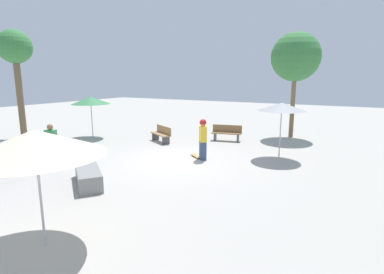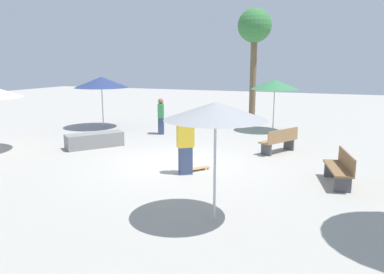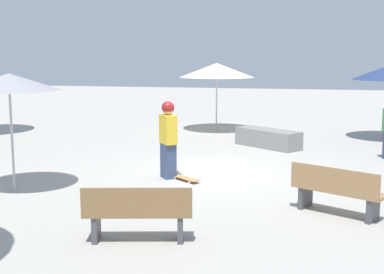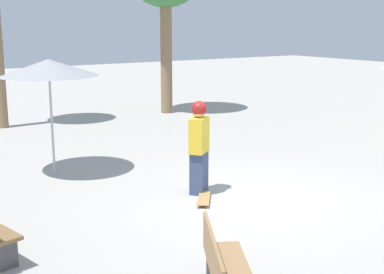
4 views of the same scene
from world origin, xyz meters
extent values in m
plane|color=#ADA8A0|center=(0.00, 0.00, 0.00)|extent=(60.00, 60.00, 0.00)
cube|color=#38476B|center=(-0.63, 0.87, 0.39)|extent=(0.43, 0.42, 0.77)
cube|color=yellow|center=(-0.63, 0.87, 1.09)|extent=(0.51, 0.48, 0.64)
sphere|color=tan|center=(-0.63, 0.87, 1.54)|extent=(0.25, 0.25, 0.25)
sphere|color=maroon|center=(-0.63, 0.87, 1.57)|extent=(0.28, 0.28, 0.28)
cube|color=#B7844C|center=(-0.82, 0.44, 0.06)|extent=(0.65, 0.76, 0.02)
cylinder|color=silver|center=(-0.90, 0.19, 0.03)|extent=(0.06, 0.06, 0.05)
cylinder|color=silver|center=(-1.04, 0.30, 0.03)|extent=(0.06, 0.06, 0.05)
cylinder|color=silver|center=(-0.60, 0.59, 0.03)|extent=(0.06, 0.06, 0.05)
cylinder|color=silver|center=(-0.73, 0.69, 0.03)|extent=(0.06, 0.06, 0.05)
cube|color=gray|center=(3.79, -0.99, 0.26)|extent=(1.78, 2.05, 0.53)
cube|color=#47474C|center=(-4.75, 0.88, 0.20)|extent=(0.40, 0.17, 0.40)
cube|color=#47474C|center=(-4.47, -0.34, 0.20)|extent=(0.40, 0.17, 0.40)
cube|color=olive|center=(-4.61, 0.27, 0.42)|extent=(0.79, 1.66, 0.05)
cube|color=olive|center=(-4.80, 0.23, 0.65)|extent=(0.40, 1.57, 0.40)
cube|color=#47474C|center=(-2.33, -2.14, 0.20)|extent=(0.39, 0.26, 0.40)
cube|color=#47474C|center=(-2.93, -3.23, 0.20)|extent=(0.39, 0.26, 0.40)
cube|color=#9E754C|center=(-2.63, -2.68, 0.42)|extent=(1.15, 1.61, 0.05)
cube|color=#9E754C|center=(-2.81, -2.59, 0.65)|extent=(0.80, 1.42, 0.40)
cylinder|color=#B7B7BC|center=(6.01, -4.71, 1.12)|extent=(0.05, 0.05, 2.25)
cone|color=navy|center=(6.01, -4.71, 2.17)|extent=(2.55, 2.55, 0.51)
cylinder|color=#B7B7BC|center=(-1.75, -6.78, 1.09)|extent=(0.05, 0.05, 2.19)
cone|color=#387F4C|center=(-1.75, -6.78, 2.13)|extent=(2.14, 2.14, 0.42)
cylinder|color=#B7B7BC|center=(-2.40, 3.61, 1.12)|extent=(0.05, 0.05, 2.25)
cone|color=#99999E|center=(-2.40, 3.61, 2.20)|extent=(1.96, 1.96, 0.34)
cylinder|color=brown|center=(0.06, -10.40, 2.38)|extent=(0.35, 0.35, 4.77)
sphere|color=#387A3D|center=(0.06, -10.40, 5.04)|extent=(1.82, 1.82, 1.82)
cube|color=#38476B|center=(2.69, -4.26, 0.36)|extent=(0.34, 0.39, 0.73)
cube|color=#388C4C|center=(2.69, -4.26, 1.03)|extent=(0.37, 0.48, 0.60)
sphere|color=#8C6647|center=(2.69, -4.26, 1.45)|extent=(0.24, 0.24, 0.24)
camera|label=1|loc=(10.17, 6.38, 3.37)|focal=28.00mm
camera|label=2|loc=(-4.58, 10.22, 3.08)|focal=35.00mm
camera|label=3|loc=(-11.87, -2.15, 2.76)|focal=50.00mm
camera|label=4|loc=(-5.93, -6.89, 3.09)|focal=50.00mm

